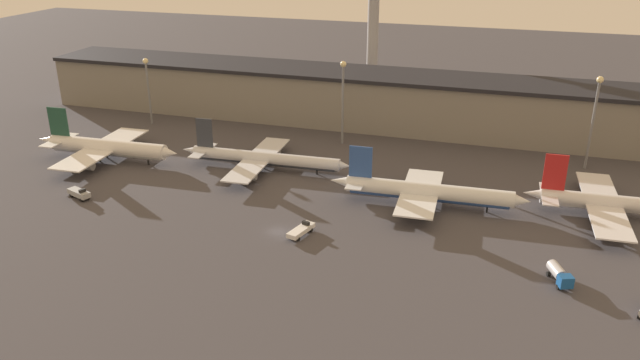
# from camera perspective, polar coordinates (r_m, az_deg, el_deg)

# --- Properties ---
(ground) EXTENTS (600.00, 600.00, 0.00)m
(ground) POSITION_cam_1_polar(r_m,az_deg,el_deg) (137.88, -3.91, -4.72)
(ground) COLOR #423F44
(terminal_building) EXTENTS (226.03, 22.99, 17.64)m
(terminal_building) POSITION_cam_1_polar(r_m,az_deg,el_deg) (207.75, 4.24, 7.44)
(terminal_building) COLOR gray
(terminal_building) RESTS_ON ground
(airplane_0) EXTENTS (44.28, 36.05, 14.46)m
(airplane_0) POSITION_cam_1_polar(r_m,az_deg,el_deg) (186.54, -18.98, 2.83)
(airplane_0) COLOR white
(airplane_0) RESTS_ON ground
(airplane_1) EXTENTS (48.66, 35.27, 13.04)m
(airplane_1) POSITION_cam_1_polar(r_m,az_deg,el_deg) (171.24, -5.25, 1.98)
(airplane_1) COLOR silver
(airplane_1) RESTS_ON ground
(airplane_2) EXTENTS (47.57, 28.86, 13.56)m
(airplane_2) POSITION_cam_1_polar(r_m,az_deg,el_deg) (150.30, 9.69, -1.09)
(airplane_2) COLOR white
(airplane_2) RESTS_ON ground
(airplane_3) EXTENTS (38.18, 37.92, 13.92)m
(airplane_3) POSITION_cam_1_polar(r_m,az_deg,el_deg) (157.83, 24.82, -1.90)
(airplane_3) COLOR silver
(airplane_3) RESTS_ON ground
(service_vehicle_0) EXTENTS (4.81, 7.43, 2.98)m
(service_vehicle_0) POSITION_cam_1_polar(r_m,az_deg,el_deg) (126.86, 21.05, -8.05)
(service_vehicle_0) COLOR #195199
(service_vehicle_0) RESTS_ON ground
(service_vehicle_2) EXTENTS (4.37, 8.09, 2.53)m
(service_vehicle_2) POSITION_cam_1_polar(r_m,az_deg,el_deg) (135.62, -1.73, -4.60)
(service_vehicle_2) COLOR white
(service_vehicle_2) RESTS_ON ground
(service_vehicle_3) EXTENTS (7.10, 4.48, 2.85)m
(service_vehicle_3) POSITION_cam_1_polar(r_m,az_deg,el_deg) (164.04, -21.16, -1.13)
(service_vehicle_3) COLOR #9EA3A8
(service_vehicle_3) RESTS_ON ground
(lamp_post_0) EXTENTS (1.80, 1.80, 22.01)m
(lamp_post_0) POSITION_cam_1_polar(r_m,az_deg,el_deg) (214.33, -15.48, 8.65)
(lamp_post_0) COLOR slate
(lamp_post_0) RESTS_ON ground
(lamp_post_1) EXTENTS (1.80, 1.80, 25.31)m
(lamp_post_1) POSITION_cam_1_polar(r_m,az_deg,el_deg) (186.99, 2.11, 8.04)
(lamp_post_1) COLOR slate
(lamp_post_1) RESTS_ON ground
(lamp_post_2) EXTENTS (1.80, 1.80, 25.76)m
(lamp_post_2) POSITION_cam_1_polar(r_m,az_deg,el_deg) (181.93, 23.81, 5.77)
(lamp_post_2) COLOR slate
(lamp_post_2) RESTS_ON ground
(control_tower) EXTENTS (9.00, 9.00, 49.10)m
(control_tower) POSITION_cam_1_polar(r_m,az_deg,el_deg) (253.77, 4.90, 14.69)
(control_tower) COLOR #99999E
(control_tower) RESTS_ON ground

